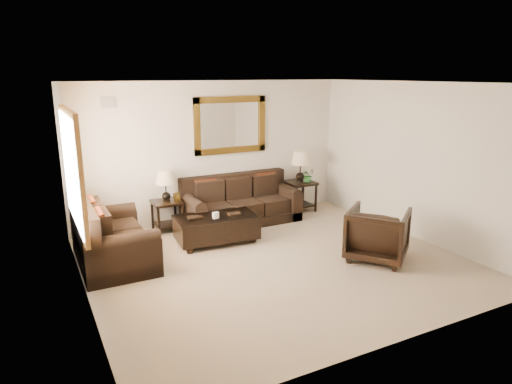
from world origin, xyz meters
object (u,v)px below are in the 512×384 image
loveseat (109,240)px  end_table_left (166,192)px  sofa (240,205)px  coffee_table (216,226)px  end_table_right (300,172)px  armchair (378,232)px

loveseat → end_table_left: end_table_left is taller
sofa → coffee_table: bearing=-134.9°
loveseat → end_table_right: bearing=-75.8°
sofa → coffee_table: (-0.85, -0.86, -0.03)m
armchair → sofa: bearing=-15.2°
sofa → loveseat: loveseat is taller
loveseat → end_table_right: end_table_right is taller
end_table_left → coffee_table: (0.57, -0.99, -0.45)m
end_table_left → end_table_right: 2.87m
sofa → end_table_left: end_table_left is taller
loveseat → armchair: loveseat is taller
end_table_right → sofa: bearing=-175.7°
sofa → end_table_right: (1.45, 0.11, 0.50)m
end_table_left → armchair: (2.52, -2.81, -0.29)m
sofa → armchair: bearing=-67.6°
end_table_left → end_table_right: end_table_right is taller
loveseat → end_table_right: 4.24m
end_table_right → armchair: end_table_right is taller
end_table_left → coffee_table: 1.23m
loveseat → end_table_right: (4.09, 1.03, 0.47)m
sofa → loveseat: 2.80m
end_table_right → coffee_table: (-2.30, -0.96, -0.54)m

